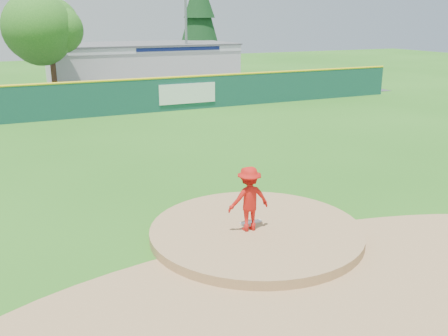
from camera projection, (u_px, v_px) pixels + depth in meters
name	position (u px, v px, depth m)	size (l,w,h in m)	color
ground	(256.00, 236.00, 12.96)	(120.00, 120.00, 0.00)	#286B19
pitchers_mound	(256.00, 236.00, 12.96)	(5.50, 5.50, 0.50)	#9E774C
pitching_rubber	(251.00, 222.00, 13.15)	(0.60, 0.15, 0.04)	white
infield_dirt_arc	(324.00, 291.00, 10.36)	(15.40, 15.40, 0.01)	#9E774C
parking_lot	(81.00, 94.00, 36.43)	(44.00, 16.00, 0.02)	#38383A
pitcher	(249.00, 199.00, 12.52)	(1.08, 0.62, 1.67)	red
van	(122.00, 90.00, 33.27)	(2.41, 5.22, 1.45)	silver
pool_building_grp	(142.00, 63.00, 42.69)	(15.20, 8.20, 3.31)	silver
fence_banners	(46.00, 103.00, 26.94)	(19.95, 0.04, 1.20)	#590C17
outfield_fence	(107.00, 97.00, 28.30)	(40.00, 0.14, 2.07)	#16483F
deciduous_tree	(50.00, 31.00, 32.57)	(5.60, 5.60, 7.36)	#382314
conifer_tree	(199.00, 16.00, 47.84)	(4.40, 4.40, 9.50)	#382314
light_pole_right	(186.00, 16.00, 40.16)	(1.75, 0.25, 10.00)	gray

